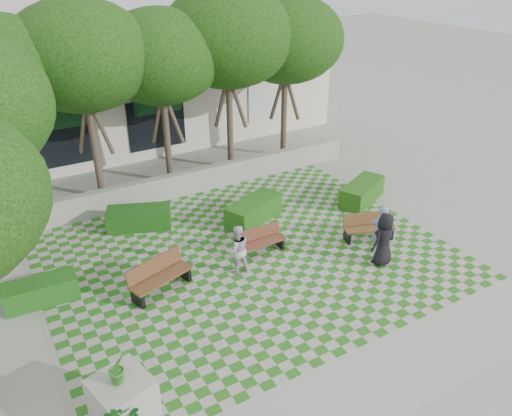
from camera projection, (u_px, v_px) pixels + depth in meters
ground at (267, 274)px, 14.72m from camera, size 90.00×90.00×0.00m
lawn at (250, 258)px, 15.48m from camera, size 12.00×12.00×0.00m
sidewalk_south at (377, 381)px, 11.14m from camera, size 16.00×2.00×0.01m
retaining_wall at (183, 183)px, 19.23m from camera, size 15.00×0.36×0.90m
bench_east at (368, 227)px, 16.33m from camera, size 1.74×1.06×0.87m
bench_mid at (260, 241)px, 15.62m from camera, size 1.55×0.52×0.81m
bench_west at (159, 276)px, 13.84m from camera, size 1.94×1.15×0.97m
hedge_east at (362, 192)px, 18.73m from camera, size 2.34×1.70×0.76m
hedge_midright at (254, 210)px, 17.42m from camera, size 2.38×1.67×0.77m
hedge_midleft at (139, 218)px, 16.98m from camera, size 2.27×1.58×0.74m
hedge_west at (41, 291)px, 13.48m from camera, size 1.94×0.86×0.66m
planter_back at (123, 398)px, 9.98m from camera, size 1.31×1.31×1.79m
person_blue at (381, 230)px, 15.39m from camera, size 0.70×0.60×1.64m
person_dark at (384, 239)px, 14.85m from camera, size 0.90×0.65×1.69m
person_white at (237, 249)px, 14.51m from camera, size 0.82×0.68×1.54m
tree_row at (122, 65)px, 15.99m from camera, size 17.70×13.40×7.41m
building at (135, 83)px, 24.67m from camera, size 18.00×8.92×5.15m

